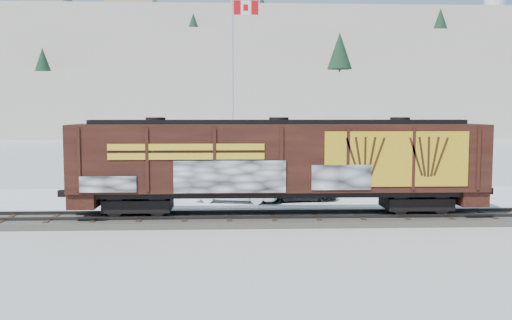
{
  "coord_description": "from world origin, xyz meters",
  "views": [
    {
      "loc": [
        0.12,
        -26.0,
        5.11
      ],
      "look_at": [
        1.35,
        3.0,
        2.61
      ],
      "focal_mm": 40.0,
      "sensor_mm": 36.0,
      "label": 1
    }
  ],
  "objects_px": {
    "car_white": "(236,188)",
    "car_dark": "(295,189)",
    "hopper_railcar": "(279,161)",
    "car_silver": "(121,184)",
    "flagpole": "(234,113)"
  },
  "relations": [
    {
      "from": "hopper_railcar",
      "to": "car_dark",
      "type": "relative_size",
      "value": 3.95
    },
    {
      "from": "hopper_railcar",
      "to": "car_silver",
      "type": "xyz_separation_m",
      "value": [
        -8.69,
        7.55,
        -1.98
      ]
    },
    {
      "from": "car_white",
      "to": "car_dark",
      "type": "relative_size",
      "value": 1.0
    },
    {
      "from": "flagpole",
      "to": "car_silver",
      "type": "relative_size",
      "value": 2.73
    },
    {
      "from": "hopper_railcar",
      "to": "car_silver",
      "type": "height_order",
      "value": "hopper_railcar"
    },
    {
      "from": "hopper_railcar",
      "to": "car_white",
      "type": "relative_size",
      "value": 3.95
    },
    {
      "from": "car_silver",
      "to": "car_white",
      "type": "relative_size",
      "value": 1.02
    },
    {
      "from": "hopper_railcar",
      "to": "car_silver",
      "type": "bearing_deg",
      "value": 139.0
    },
    {
      "from": "hopper_railcar",
      "to": "car_dark",
      "type": "distance_m",
      "value": 6.45
    },
    {
      "from": "hopper_railcar",
      "to": "flagpole",
      "type": "distance_m",
      "value": 15.6
    },
    {
      "from": "car_dark",
      "to": "hopper_railcar",
      "type": "bearing_deg",
      "value": 157.72
    },
    {
      "from": "car_white",
      "to": "car_dark",
      "type": "xyz_separation_m",
      "value": [
        3.38,
        0.32,
        -0.09
      ]
    },
    {
      "from": "flagpole",
      "to": "hopper_railcar",
      "type": "bearing_deg",
      "value": -82.63
    },
    {
      "from": "car_silver",
      "to": "car_dark",
      "type": "xyz_separation_m",
      "value": [
        10.12,
        -1.63,
        -0.14
      ]
    },
    {
      "from": "car_white",
      "to": "flagpole",
      "type": "bearing_deg",
      "value": 13.43
    }
  ]
}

